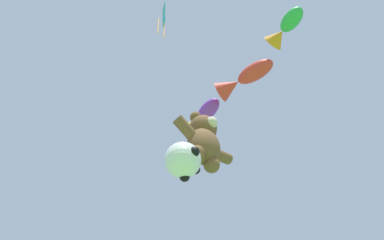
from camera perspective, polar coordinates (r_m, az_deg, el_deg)
name	(u,v)px	position (r m, az deg, el deg)	size (l,w,h in m)	color
teddy_bear_kite	(204,141)	(13.55, 1.57, -2.77)	(2.43, 1.07, 2.47)	brown
soccer_ball_kite	(183,160)	(11.98, -1.19, -5.41)	(1.14, 1.14, 1.05)	white
fish_kite_violet	(201,118)	(16.63, 1.26, 0.32)	(0.85, 1.83, 0.74)	purple
fish_kite_crimson	(242,79)	(15.81, 6.71, 5.39)	(1.18, 2.32, 0.81)	red
fish_kite_emerald	(284,29)	(15.90, 12.22, 11.83)	(0.93, 1.67, 0.74)	green
diamond_kite	(163,18)	(15.59, -3.86, 13.39)	(0.62, 0.81, 2.61)	#19ADB2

